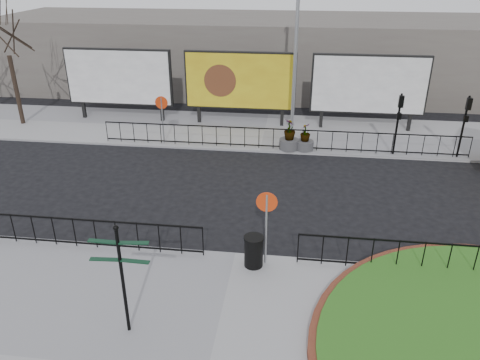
% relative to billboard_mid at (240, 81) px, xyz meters
% --- Properties ---
extents(ground, '(90.00, 90.00, 0.00)m').
position_rel_billboard_mid_xyz_m(ground, '(1.50, -12.97, -2.60)').
color(ground, black).
rests_on(ground, ground).
extents(pavement_far, '(44.00, 6.00, 0.12)m').
position_rel_billboard_mid_xyz_m(pavement_far, '(1.50, -0.97, -2.54)').
color(pavement_far, gray).
rests_on(pavement_far, ground).
extents(railing_near_left, '(10.00, 0.10, 1.10)m').
position_rel_billboard_mid_xyz_m(railing_near_left, '(-4.50, -13.27, -1.93)').
color(railing_near_left, black).
rests_on(railing_near_left, pavement_near).
extents(railing_near_right, '(9.00, 0.10, 1.10)m').
position_rel_billboard_mid_xyz_m(railing_near_right, '(8.00, -13.27, -1.93)').
color(railing_near_right, black).
rests_on(railing_near_right, pavement_near).
extents(railing_far, '(18.00, 0.10, 1.10)m').
position_rel_billboard_mid_xyz_m(railing_far, '(2.50, -3.67, -1.93)').
color(railing_far, black).
rests_on(railing_far, pavement_far).
extents(speed_sign_far, '(0.64, 0.07, 2.47)m').
position_rel_billboard_mid_xyz_m(speed_sign_far, '(-3.50, -3.57, -0.68)').
color(speed_sign_far, gray).
rests_on(speed_sign_far, pavement_far).
extents(speed_sign_near, '(0.64, 0.07, 2.47)m').
position_rel_billboard_mid_xyz_m(speed_sign_near, '(2.50, -13.37, -0.68)').
color(speed_sign_near, gray).
rests_on(speed_sign_near, pavement_near).
extents(billboard_left, '(6.20, 0.31, 4.10)m').
position_rel_billboard_mid_xyz_m(billboard_left, '(-7.00, 0.00, 0.00)').
color(billboard_left, black).
rests_on(billboard_left, pavement_far).
extents(billboard_mid, '(6.20, 0.31, 4.10)m').
position_rel_billboard_mid_xyz_m(billboard_mid, '(0.00, 0.00, 0.00)').
color(billboard_mid, black).
rests_on(billboard_mid, pavement_far).
extents(billboard_right, '(6.20, 0.31, 4.10)m').
position_rel_billboard_mid_xyz_m(billboard_right, '(7.00, 0.00, 0.00)').
color(billboard_right, black).
rests_on(billboard_right, pavement_far).
extents(lamp_post, '(0.74, 0.18, 9.23)m').
position_rel_billboard_mid_xyz_m(lamp_post, '(3.01, -1.97, 2.23)').
color(lamp_post, gray).
rests_on(lamp_post, pavement_far).
extents(signal_pole_a, '(0.22, 0.26, 3.00)m').
position_rel_billboard_mid_xyz_m(signal_pole_a, '(8.00, -3.63, -0.50)').
color(signal_pole_a, black).
rests_on(signal_pole_a, pavement_far).
extents(signal_pole_b, '(0.22, 0.26, 3.00)m').
position_rel_billboard_mid_xyz_m(signal_pole_b, '(11.00, -3.63, -0.50)').
color(signal_pole_b, black).
rests_on(signal_pole_b, pavement_far).
extents(tree_left, '(2.00, 2.00, 7.00)m').
position_rel_billboard_mid_xyz_m(tree_left, '(-12.50, -1.47, 1.02)').
color(tree_left, '#2D2119').
rests_on(tree_left, pavement_far).
extents(building_backdrop, '(40.00, 10.00, 5.00)m').
position_rel_billboard_mid_xyz_m(building_backdrop, '(1.50, 9.03, -0.10)').
color(building_backdrop, '#5D5851').
rests_on(building_backdrop, ground).
extents(fingerpost_sign, '(1.47, 0.27, 3.13)m').
position_rel_billboard_mid_xyz_m(fingerpost_sign, '(-0.76, -16.76, -0.59)').
color(fingerpost_sign, black).
rests_on(fingerpost_sign, pavement_near).
extents(litter_bin, '(0.62, 0.62, 1.03)m').
position_rel_billboard_mid_xyz_m(litter_bin, '(2.15, -13.57, -1.96)').
color(litter_bin, black).
rests_on(litter_bin, pavement_near).
extents(planter_b, '(0.97, 0.97, 1.54)m').
position_rel_billboard_mid_xyz_m(planter_b, '(2.92, -3.57, -1.90)').
color(planter_b, '#4C4C4F').
rests_on(planter_b, pavement_far).
extents(planter_c, '(0.88, 0.88, 1.36)m').
position_rel_billboard_mid_xyz_m(planter_c, '(3.70, -3.57, -1.98)').
color(planter_c, '#4C4C4F').
rests_on(planter_c, pavement_far).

